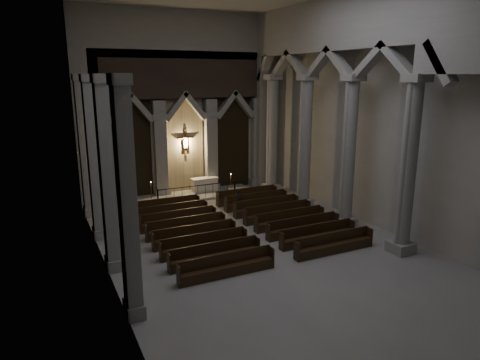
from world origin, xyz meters
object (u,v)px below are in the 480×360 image
(altar, at_px, (205,184))
(altar_rail, at_px, (198,190))
(pews, at_px, (239,225))
(candle_stand_right, at_px, (231,190))
(worshipper, at_px, (239,200))
(candle_stand_left, at_px, (152,199))

(altar, relative_size, altar_rail, 0.34)
(altar_rail, height_order, pews, altar_rail)
(altar_rail, bearing_deg, pews, -90.00)
(candle_stand_right, bearing_deg, altar, 136.56)
(altar, bearing_deg, worshipper, -83.25)
(altar_rail, xyz_separation_m, candle_stand_right, (2.45, 0.20, -0.30))
(pews, bearing_deg, altar, 82.19)
(candle_stand_right, bearing_deg, candle_stand_left, -179.46)
(altar, bearing_deg, candle_stand_left, -161.39)
(candle_stand_left, relative_size, worshipper, 1.25)
(altar_rail, xyz_separation_m, pews, (-0.00, -6.21, -0.40))
(pews, bearing_deg, candle_stand_left, 115.37)
(worshipper, bearing_deg, pews, -91.01)
(altar, xyz_separation_m, worshipper, (0.52, -4.39, -0.00))
(altar_rail, distance_m, worshipper, 3.28)
(altar, height_order, candle_stand_left, candle_stand_left)
(altar_rail, bearing_deg, worshipper, -61.22)
(altar, xyz_separation_m, altar_rail, (-1.06, -1.52, 0.08))
(candle_stand_left, xyz_separation_m, pews, (3.01, -6.36, -0.12))
(candle_stand_right, relative_size, worshipper, 1.20)
(altar_rail, relative_size, pews, 0.56)
(altar, bearing_deg, pews, -97.81)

